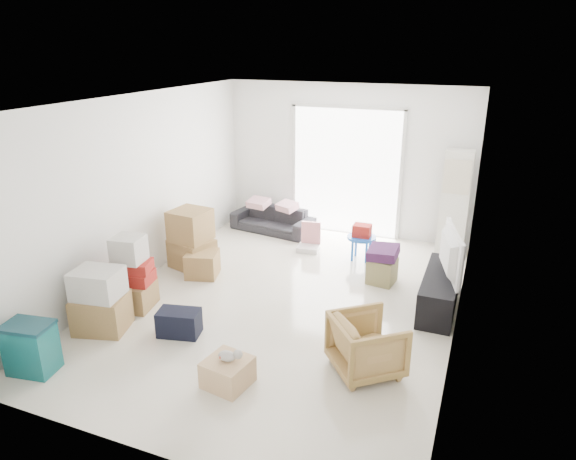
% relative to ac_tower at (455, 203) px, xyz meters
% --- Properties ---
extents(room_shell, '(4.98, 6.48, 3.18)m').
position_rel_ac_tower_xyz_m(room_shell, '(-1.95, -2.65, 0.48)').
color(room_shell, white).
rests_on(room_shell, ground).
extents(sliding_door, '(2.10, 0.04, 2.33)m').
position_rel_ac_tower_xyz_m(sliding_door, '(-1.95, 0.33, 0.37)').
color(sliding_door, white).
rests_on(sliding_door, room_shell).
extents(ac_tower, '(0.45, 0.30, 1.75)m').
position_rel_ac_tower_xyz_m(ac_tower, '(0.00, 0.00, 0.00)').
color(ac_tower, beige).
rests_on(ac_tower, room_shell).
extents(tv_console, '(0.43, 1.44, 0.48)m').
position_rel_ac_tower_xyz_m(tv_console, '(0.05, -2.02, -0.63)').
color(tv_console, black).
rests_on(tv_console, room_shell).
extents(television, '(0.87, 1.20, 0.14)m').
position_rel_ac_tower_xyz_m(television, '(0.05, -2.02, -0.32)').
color(television, black).
rests_on(television, tv_console).
extents(sofa, '(1.60, 0.68, 0.61)m').
position_rel_ac_tower_xyz_m(sofa, '(-3.19, -0.15, -0.57)').
color(sofa, '#2B2B31').
rests_on(sofa, room_shell).
extents(pillow_left, '(0.41, 0.35, 0.12)m').
position_rel_ac_tower_xyz_m(pillow_left, '(-3.45, -0.20, -0.21)').
color(pillow_left, '#CB949C').
rests_on(pillow_left, sofa).
extents(pillow_right, '(0.38, 0.35, 0.11)m').
position_rel_ac_tower_xyz_m(pillow_right, '(-2.88, -0.20, -0.21)').
color(pillow_right, '#CB949C').
rests_on(pillow_right, sofa).
extents(armchair, '(0.93, 0.94, 0.70)m').
position_rel_ac_tower_xyz_m(armchair, '(-0.52, -3.78, -0.52)').
color(armchair, tan).
rests_on(armchair, room_shell).
extents(storage_bins, '(0.55, 0.42, 0.58)m').
position_rel_ac_tower_xyz_m(storage_bins, '(-3.85, -5.12, -0.58)').
color(storage_bins, '#0F5A5C').
rests_on(storage_bins, room_shell).
extents(box_stack_a, '(0.72, 0.65, 0.80)m').
position_rel_ac_tower_xyz_m(box_stack_a, '(-3.75, -4.15, -0.49)').
color(box_stack_a, '#9B7146').
rests_on(box_stack_a, room_shell).
extents(box_stack_b, '(0.60, 0.58, 1.01)m').
position_rel_ac_tower_xyz_m(box_stack_b, '(-3.75, -3.53, -0.44)').
color(box_stack_b, '#9B7146').
rests_on(box_stack_b, room_shell).
extents(box_stack_c, '(0.75, 0.68, 0.94)m').
position_rel_ac_tower_xyz_m(box_stack_c, '(-3.72, -2.11, -0.42)').
color(box_stack_c, '#9B7146').
rests_on(box_stack_c, room_shell).
extents(loose_box, '(0.56, 0.56, 0.38)m').
position_rel_ac_tower_xyz_m(loose_box, '(-3.41, -2.34, -0.68)').
color(loose_box, '#9B7146').
rests_on(loose_box, room_shell).
extents(duffel_bag, '(0.55, 0.40, 0.32)m').
position_rel_ac_tower_xyz_m(duffel_bag, '(-2.80, -3.90, -0.72)').
color(duffel_bag, black).
rests_on(duffel_bag, room_shell).
extents(ottoman, '(0.42, 0.42, 0.38)m').
position_rel_ac_tower_xyz_m(ottoman, '(-0.82, -1.56, -0.69)').
color(ottoman, olive).
rests_on(ottoman, room_shell).
extents(blanket, '(0.42, 0.42, 0.14)m').
position_rel_ac_tower_xyz_m(blanket, '(-0.82, -1.56, -0.43)').
color(blanket, '#461D49').
rests_on(blanket, ottoman).
extents(kids_table, '(0.47, 0.47, 0.60)m').
position_rel_ac_tower_xyz_m(kids_table, '(-1.32, -0.84, -0.45)').
color(kids_table, blue).
rests_on(kids_table, room_shell).
extents(toy_walker, '(0.39, 0.35, 0.48)m').
position_rel_ac_tower_xyz_m(toy_walker, '(-2.24, -0.76, -0.74)').
color(toy_walker, silver).
rests_on(toy_walker, room_shell).
extents(wood_crate, '(0.50, 0.50, 0.29)m').
position_rel_ac_tower_xyz_m(wood_crate, '(-1.80, -4.55, -0.73)').
color(wood_crate, '#DAAB7E').
rests_on(wood_crate, room_shell).
extents(plush_bunny, '(0.26, 0.15, 0.13)m').
position_rel_ac_tower_xyz_m(plush_bunny, '(-1.77, -4.54, -0.53)').
color(plush_bunny, '#B2ADA8').
rests_on(plush_bunny, wood_crate).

